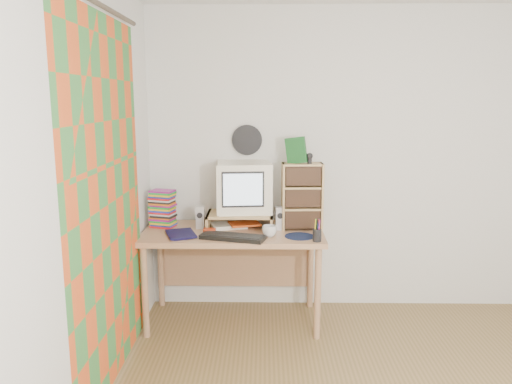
{
  "coord_description": "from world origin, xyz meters",
  "views": [
    {
      "loc": [
        -0.79,
        -2.39,
        1.77
      ],
      "look_at": [
        -0.85,
        1.33,
        1.07
      ],
      "focal_mm": 35.0,
      "sensor_mm": 36.0,
      "label": 1
    }
  ],
  "objects_px": {
    "desk": "(234,245)",
    "dvd_stack": "(163,211)",
    "crt_monitor": "(244,187)",
    "keyboard": "(233,237)",
    "diary": "(167,234)",
    "mug": "(269,231)",
    "cd_rack": "(302,196)"
  },
  "relations": [
    {
      "from": "crt_monitor",
      "to": "keyboard",
      "type": "xyz_separation_m",
      "value": [
        -0.07,
        -0.38,
        -0.3
      ]
    },
    {
      "from": "mug",
      "to": "diary",
      "type": "distance_m",
      "value": 0.76
    },
    {
      "from": "cd_rack",
      "to": "diary",
      "type": "xyz_separation_m",
      "value": [
        -1.02,
        -0.25,
        -0.24
      ]
    },
    {
      "from": "cd_rack",
      "to": "diary",
      "type": "distance_m",
      "value": 1.08
    },
    {
      "from": "dvd_stack",
      "to": "desk",
      "type": "bearing_deg",
      "value": 11.01
    },
    {
      "from": "crt_monitor",
      "to": "mug",
      "type": "height_order",
      "value": "crt_monitor"
    },
    {
      "from": "dvd_stack",
      "to": "diary",
      "type": "xyz_separation_m",
      "value": [
        0.09,
        -0.29,
        -0.1
      ]
    },
    {
      "from": "crt_monitor",
      "to": "mug",
      "type": "xyz_separation_m",
      "value": [
        0.2,
        -0.31,
        -0.28
      ]
    },
    {
      "from": "keyboard",
      "to": "mug",
      "type": "relative_size",
      "value": 4.39
    },
    {
      "from": "dvd_stack",
      "to": "crt_monitor",
      "type": "bearing_deg",
      "value": 19.28
    },
    {
      "from": "keyboard",
      "to": "diary",
      "type": "distance_m",
      "value": 0.49
    },
    {
      "from": "keyboard",
      "to": "cd_rack",
      "type": "bearing_deg",
      "value": 45.87
    },
    {
      "from": "mug",
      "to": "cd_rack",
      "type": "bearing_deg",
      "value": 42.58
    },
    {
      "from": "crt_monitor",
      "to": "diary",
      "type": "relative_size",
      "value": 1.7
    },
    {
      "from": "keyboard",
      "to": "crt_monitor",
      "type": "bearing_deg",
      "value": 95.68
    },
    {
      "from": "desk",
      "to": "keyboard",
      "type": "relative_size",
      "value": 2.95
    },
    {
      "from": "desk",
      "to": "diary",
      "type": "xyz_separation_m",
      "value": [
        -0.48,
        -0.24,
        0.16
      ]
    },
    {
      "from": "dvd_stack",
      "to": "cd_rack",
      "type": "height_order",
      "value": "cd_rack"
    },
    {
      "from": "desk",
      "to": "mug",
      "type": "distance_m",
      "value": 0.4
    },
    {
      "from": "crt_monitor",
      "to": "keyboard",
      "type": "height_order",
      "value": "crt_monitor"
    },
    {
      "from": "crt_monitor",
      "to": "cd_rack",
      "type": "bearing_deg",
      "value": -15.52
    },
    {
      "from": "crt_monitor",
      "to": "dvd_stack",
      "type": "xyz_separation_m",
      "value": [
        -0.65,
        -0.03,
        -0.19
      ]
    },
    {
      "from": "desk",
      "to": "dvd_stack",
      "type": "bearing_deg",
      "value": 174.75
    },
    {
      "from": "crt_monitor",
      "to": "cd_rack",
      "type": "distance_m",
      "value": 0.47
    },
    {
      "from": "cd_rack",
      "to": "mug",
      "type": "height_order",
      "value": "cd_rack"
    },
    {
      "from": "keyboard",
      "to": "diary",
      "type": "xyz_separation_m",
      "value": [
        -0.49,
        0.06,
        0.01
      ]
    },
    {
      "from": "keyboard",
      "to": "desk",
      "type": "bearing_deg",
      "value": 108.07
    },
    {
      "from": "keyboard",
      "to": "dvd_stack",
      "type": "xyz_separation_m",
      "value": [
        -0.58,
        0.35,
        0.11
      ]
    },
    {
      "from": "dvd_stack",
      "to": "keyboard",
      "type": "bearing_deg",
      "value": -14.76
    },
    {
      "from": "desk",
      "to": "cd_rack",
      "type": "relative_size",
      "value": 2.67
    },
    {
      "from": "diary",
      "to": "mug",
      "type": "bearing_deg",
      "value": -18.35
    },
    {
      "from": "desk",
      "to": "dvd_stack",
      "type": "distance_m",
      "value": 0.63
    }
  ]
}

